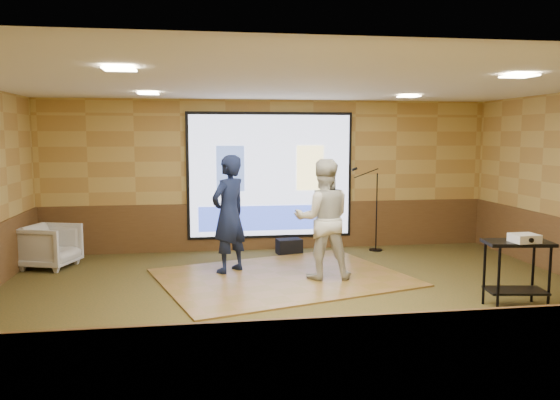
{
  "coord_description": "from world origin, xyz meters",
  "views": [
    {
      "loc": [
        -1.42,
        -7.34,
        2.3
      ],
      "look_at": [
        -0.17,
        0.99,
        1.3
      ],
      "focal_mm": 35.0,
      "sensor_mm": 36.0,
      "label": 1
    }
  ],
  "objects": [
    {
      "name": "wainscot_front",
      "position": [
        0.0,
        -3.48,
        0.47
      ],
      "size": [
        9.0,
        0.04,
        0.95
      ],
      "primitive_type": "cube",
      "color": "#54361C",
      "rests_on": "ground"
    },
    {
      "name": "ground",
      "position": [
        0.0,
        0.0,
        0.0
      ],
      "size": [
        9.0,
        9.0,
        0.0
      ],
      "primitive_type": "plane",
      "color": "#2E3B1B",
      "rests_on": "ground"
    },
    {
      "name": "player_right",
      "position": [
        0.52,
        1.02,
        0.98
      ],
      "size": [
        0.99,
        0.8,
        1.91
      ],
      "primitive_type": "imported",
      "rotation": [
        0.0,
        0.0,
        3.05
      ],
      "color": "beige",
      "rests_on": "dance_floor"
    },
    {
      "name": "mic_stand",
      "position": [
        2.02,
        3.03,
        0.49
      ],
      "size": [
        0.66,
        0.27,
        1.68
      ],
      "rotation": [
        0.0,
        0.0,
        -0.34
      ],
      "color": "black",
      "rests_on": "ground"
    },
    {
      "name": "downlight_nw",
      "position": [
        -2.2,
        1.8,
        2.97
      ],
      "size": [
        0.32,
        0.32,
        0.02
      ],
      "primitive_type": "cube",
      "color": "beige",
      "rests_on": "room_shell"
    },
    {
      "name": "projector_screen",
      "position": [
        0.0,
        3.44,
        1.47
      ],
      "size": [
        3.32,
        0.06,
        2.52
      ],
      "color": "black",
      "rests_on": "room_shell"
    },
    {
      "name": "duffel_bag",
      "position": [
        0.3,
        2.97,
        0.15
      ],
      "size": [
        0.51,
        0.38,
        0.29
      ],
      "primitive_type": "cube",
      "rotation": [
        0.0,
        0.0,
        0.14
      ],
      "color": "black",
      "rests_on": "ground"
    },
    {
      "name": "player_left",
      "position": [
        -0.93,
        1.64,
        1.0
      ],
      "size": [
        0.84,
        0.83,
        1.95
      ],
      "primitive_type": "imported",
      "rotation": [
        0.0,
        0.0,
        3.89
      ],
      "color": "#121A3A",
      "rests_on": "dance_floor"
    },
    {
      "name": "downlight_sw",
      "position": [
        -2.2,
        -1.5,
        2.97
      ],
      "size": [
        0.32,
        0.32,
        0.02
      ],
      "primitive_type": "cube",
      "color": "beige",
      "rests_on": "room_shell"
    },
    {
      "name": "banquet_chair",
      "position": [
        -4.0,
        2.49,
        0.38
      ],
      "size": [
        1.05,
        1.04,
        0.76
      ],
      "primitive_type": "imported",
      "rotation": [
        0.0,
        0.0,
        1.24
      ],
      "color": "gray",
      "rests_on": "ground"
    },
    {
      "name": "downlight_ne",
      "position": [
        2.2,
        1.8,
        2.97
      ],
      "size": [
        0.32,
        0.32,
        0.02
      ],
      "primitive_type": "cube",
      "color": "beige",
      "rests_on": "room_shell"
    },
    {
      "name": "wainscot_back",
      "position": [
        0.0,
        3.48,
        0.47
      ],
      "size": [
        9.0,
        0.04,
        0.95
      ],
      "primitive_type": "cube",
      "color": "#54361C",
      "rests_on": "ground"
    },
    {
      "name": "av_table",
      "position": [
        2.77,
        -0.75,
        0.62
      ],
      "size": [
        0.86,
        0.45,
        0.9
      ],
      "rotation": [
        0.0,
        0.0,
        -0.14
      ],
      "color": "black",
      "rests_on": "ground"
    },
    {
      "name": "projector",
      "position": [
        2.8,
        -0.84,
        0.96
      ],
      "size": [
        0.35,
        0.3,
        0.11
      ],
      "primitive_type": "cube",
      "rotation": [
        0.0,
        0.0,
        0.07
      ],
      "color": "silver",
      "rests_on": "av_table"
    },
    {
      "name": "room_shell",
      "position": [
        0.0,
        0.0,
        2.09
      ],
      "size": [
        9.04,
        7.04,
        3.02
      ],
      "color": "tan",
      "rests_on": "ground"
    },
    {
      "name": "downlight_se",
      "position": [
        2.2,
        -1.5,
        2.97
      ],
      "size": [
        0.32,
        0.32,
        0.02
      ],
      "primitive_type": "cube",
      "color": "beige",
      "rests_on": "room_shell"
    },
    {
      "name": "dance_floor",
      "position": [
        -0.1,
        1.18,
        0.01
      ],
      "size": [
        4.44,
        3.83,
        0.03
      ],
      "primitive_type": "cube",
      "rotation": [
        0.0,
        0.0,
        0.29
      ],
      "color": "olive",
      "rests_on": "ground"
    }
  ]
}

